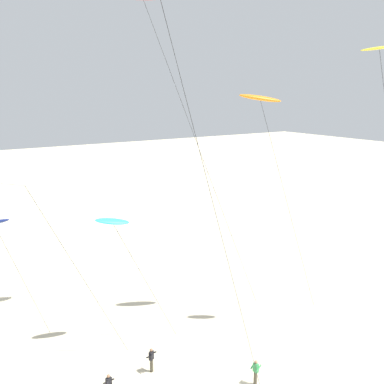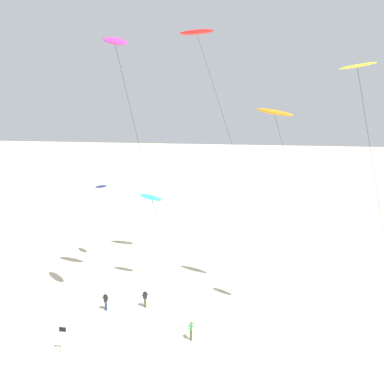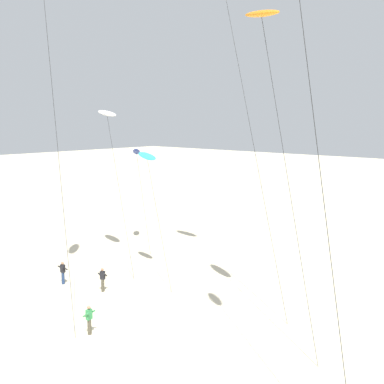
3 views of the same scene
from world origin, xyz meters
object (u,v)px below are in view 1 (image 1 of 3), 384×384
(kite_yellow, at_px, (380,54))
(kite_cyan, at_px, (113,222))
(kite_flyer_furthest, at_px, (151,359))
(kite_flyer_nearest, at_px, (256,372))
(kite_white, at_px, (25,184))
(kite_orange, at_px, (261,100))

(kite_yellow, bearing_deg, kite_cyan, 153.15)
(kite_cyan, relative_size, kite_flyer_furthest, 5.71)
(kite_cyan, xyz_separation_m, kite_flyer_nearest, (5.19, -9.33, -8.15))
(kite_white, distance_m, kite_orange, 17.68)
(kite_cyan, bearing_deg, kite_orange, -10.38)
(kite_yellow, height_order, kite_white, kite_yellow)
(kite_flyer_furthest, bearing_deg, kite_flyer_nearest, -43.93)
(kite_yellow, distance_m, kite_flyer_nearest, 22.44)
(kite_flyer_nearest, bearing_deg, kite_flyer_furthest, 136.07)
(kite_cyan, height_order, kite_flyer_furthest, kite_cyan)
(kite_cyan, distance_m, kite_white, 6.35)
(kite_white, xyz_separation_m, kite_flyer_nearest, (10.63, -9.97, -11.36))
(kite_cyan, distance_m, kite_orange, 14.14)
(kite_cyan, bearing_deg, kite_flyer_nearest, -60.90)
(kite_orange, bearing_deg, kite_cyan, 169.62)
(kite_white, bearing_deg, kite_orange, -9.21)
(kite_cyan, xyz_separation_m, kite_flyer_furthest, (0.35, -4.67, -8.15))
(kite_orange, bearing_deg, kite_yellow, -50.94)
(kite_flyer_furthest, bearing_deg, kite_orange, 13.35)
(kite_orange, height_order, kite_flyer_nearest, kite_orange)
(kite_yellow, relative_size, kite_flyer_nearest, 12.59)
(kite_flyer_nearest, bearing_deg, kite_orange, 49.89)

